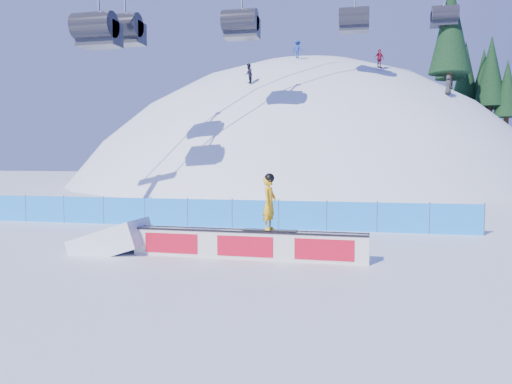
# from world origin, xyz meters

# --- Properties ---
(ground) EXTENTS (160.00, 160.00, 0.00)m
(ground) POSITION_xyz_m (0.00, 0.00, 0.00)
(ground) COLOR white
(ground) RESTS_ON ground
(snow_hill) EXTENTS (64.00, 64.00, 64.00)m
(snow_hill) POSITION_xyz_m (0.00, 42.00, -18.00)
(snow_hill) COLOR white
(snow_hill) RESTS_ON ground
(safety_fence) EXTENTS (22.05, 0.05, 1.30)m
(safety_fence) POSITION_xyz_m (0.00, 4.50, 0.60)
(safety_fence) COLOR #1882F7
(safety_fence) RESTS_ON ground
(rail_box) EXTENTS (7.12, 0.65, 0.85)m
(rail_box) POSITION_xyz_m (3.09, -1.65, 0.42)
(rail_box) COLOR silver
(rail_box) RESTS_ON ground
(snow_ramp) EXTENTS (2.43, 1.55, 1.50)m
(snow_ramp) POSITION_xyz_m (-1.35, -1.55, 0.00)
(snow_ramp) COLOR white
(snow_ramp) RESTS_ON ground
(snowboarder) EXTENTS (1.62, 0.63, 1.69)m
(snowboarder) POSITION_xyz_m (3.77, -1.66, 1.68)
(snowboarder) COLOR black
(snowboarder) RESTS_ON rail_box
(distant_skiers) EXTENTS (17.26, 7.65, 5.73)m
(distant_skiers) POSITION_xyz_m (3.64, 29.73, 11.30)
(distant_skiers) COLOR black
(distant_skiers) RESTS_ON ground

